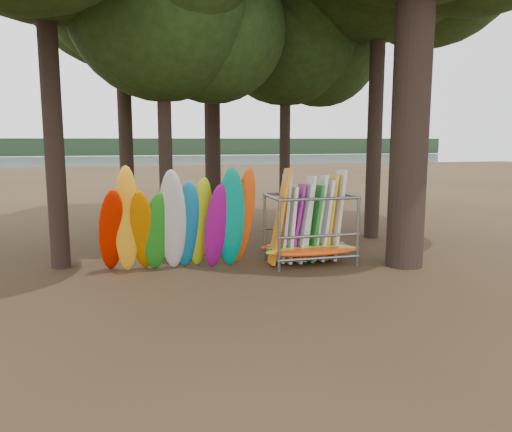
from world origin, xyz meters
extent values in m
plane|color=#47331E|center=(0.00, 0.00, 0.00)|extent=(120.00, 120.00, 0.00)
plane|color=gray|center=(0.00, 60.00, 0.00)|extent=(160.00, 160.00, 0.00)
cube|color=black|center=(0.00, 110.00, 2.00)|extent=(160.00, 4.00, 4.00)
cylinder|color=black|center=(-5.10, 2.35, 6.36)|extent=(0.54, 0.54, 12.71)
cylinder|color=black|center=(-3.15, 6.40, 5.74)|extent=(0.51, 0.51, 11.47)
cylinder|color=black|center=(0.27, 7.61, 7.09)|extent=(0.64, 0.64, 14.18)
cylinder|color=black|center=(3.17, 7.05, 4.72)|extent=(0.44, 0.44, 9.45)
ellipsoid|color=black|center=(3.17, 7.05, 8.03)|extent=(6.95, 6.95, 6.05)
cylinder|color=black|center=(-1.96, 3.38, 4.53)|extent=(0.43, 0.43, 9.05)
ellipsoid|color=black|center=(-1.96, 3.38, 7.69)|extent=(6.66, 6.66, 5.79)
cylinder|color=black|center=(5.70, 4.17, 6.70)|extent=(0.54, 0.54, 13.41)
cylinder|color=black|center=(4.58, -0.01, 6.85)|extent=(1.05, 1.05, 13.71)
ellipsoid|color=red|center=(-3.62, 1.03, 1.21)|extent=(0.87, 1.82, 2.58)
ellipsoid|color=#FFA91D|center=(-3.22, 0.89, 1.51)|extent=(0.73, 1.37, 3.12)
ellipsoid|color=#C96800|center=(-2.82, 0.92, 1.19)|extent=(0.80, 1.69, 2.52)
ellipsoid|color=#21821C|center=(-2.42, 0.93, 1.16)|extent=(0.93, 1.44, 2.43)
ellipsoid|color=beige|center=(-2.02, 0.80, 1.45)|extent=(0.89, 1.66, 3.03)
ellipsoid|color=#116BA2|center=(-1.62, 1.00, 1.28)|extent=(0.82, 1.36, 2.67)
ellipsoid|color=#AFC917|center=(-1.22, 1.07, 1.33)|extent=(0.76, 1.35, 2.76)
ellipsoid|color=#8D0D7A|center=(-0.82, 0.79, 1.25)|extent=(0.80, 1.33, 2.61)
ellipsoid|color=#049781|center=(-0.42, 0.77, 1.47)|extent=(0.96, 1.56, 3.05)
ellipsoid|color=#FF5413|center=(-0.02, 0.95, 1.46)|extent=(0.70, 1.59, 3.04)
ellipsoid|color=#F94B0D|center=(2.03, 0.57, 0.42)|extent=(2.60, 0.55, 0.24)
ellipsoid|color=#C6CF1B|center=(2.03, 0.82, 0.42)|extent=(2.89, 0.55, 0.24)
ellipsoid|color=#1A771A|center=(2.03, 1.15, 0.42)|extent=(2.66, 0.55, 0.24)
ellipsoid|color=red|center=(2.03, 1.52, 0.42)|extent=(2.75, 0.55, 0.24)
cube|color=orange|center=(1.12, 1.11, 1.42)|extent=(0.67, 0.77, 2.85)
cube|color=silver|center=(1.30, 1.30, 1.32)|extent=(0.45, 0.81, 2.66)
cube|color=silver|center=(1.48, 1.14, 1.13)|extent=(0.35, 0.75, 2.30)
cube|color=#931887|center=(1.67, 1.26, 1.18)|extent=(0.55, 0.75, 2.37)
cube|color=silver|center=(1.85, 1.10, 1.18)|extent=(0.53, 0.77, 2.37)
cube|color=white|center=(2.03, 1.31, 1.28)|extent=(0.46, 0.78, 2.59)
cube|color=#1B7A1F|center=(2.22, 1.12, 1.16)|extent=(0.46, 0.75, 2.33)
cube|color=white|center=(2.40, 1.31, 1.29)|extent=(0.54, 0.76, 2.60)
cube|color=silver|center=(2.58, 1.18, 1.23)|extent=(0.49, 0.75, 2.48)
cube|color=yellow|center=(2.76, 1.33, 1.30)|extent=(0.50, 0.76, 2.62)
cube|color=silver|center=(2.95, 1.18, 1.37)|extent=(0.48, 0.79, 2.76)
camera|label=1|loc=(-3.19, -12.65, 3.64)|focal=35.00mm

